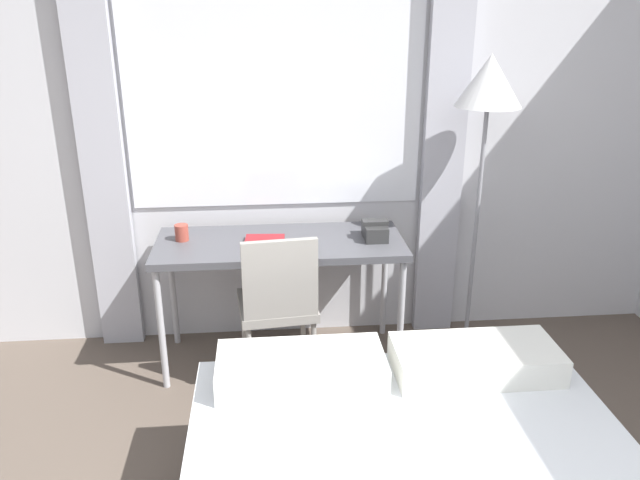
{
  "coord_description": "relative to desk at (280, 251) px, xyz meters",
  "views": [
    {
      "loc": [
        -0.43,
        -0.71,
        1.97
      ],
      "look_at": [
        -0.17,
        2.11,
        0.89
      ],
      "focal_mm": 35.0,
      "sensor_mm": 36.0,
      "label": 1
    }
  ],
  "objects": [
    {
      "name": "desk_chair",
      "position": [
        -0.02,
        -0.27,
        -0.17
      ],
      "size": [
        0.44,
        0.44,
        0.89
      ],
      "rotation": [
        0.0,
        0.0,
        0.1
      ],
      "color": "gray",
      "rests_on": "ground_plane"
    },
    {
      "name": "desk",
      "position": [
        0.0,
        0.0,
        0.0
      ],
      "size": [
        1.37,
        0.56,
        0.74
      ],
      "color": "#4C4C51",
      "rests_on": "ground_plane"
    },
    {
      "name": "wall_back_with_window",
      "position": [
        0.31,
        0.36,
        0.67
      ],
      "size": [
        5.07,
        0.13,
        2.7
      ],
      "color": "silver",
      "rests_on": "ground_plane"
    },
    {
      "name": "standing_lamp",
      "position": [
        1.11,
        0.01,
        0.77
      ],
      "size": [
        0.35,
        0.35,
        1.73
      ],
      "color": "#4C4C51",
      "rests_on": "ground_plane"
    },
    {
      "name": "book",
      "position": [
        -0.08,
        -0.03,
        0.07
      ],
      "size": [
        0.22,
        0.18,
        0.02
      ],
      "rotation": [
        0.0,
        0.0,
        -0.08
      ],
      "color": "maroon",
      "rests_on": "desk"
    },
    {
      "name": "telephone",
      "position": [
        0.53,
        -0.01,
        0.11
      ],
      "size": [
        0.14,
        0.19,
        0.11
      ],
      "color": "#2D2D2D",
      "rests_on": "desk"
    },
    {
      "name": "mug",
      "position": [
        -0.54,
        0.06,
        0.1
      ],
      "size": [
        0.07,
        0.07,
        0.09
      ],
      "color": "#993F33",
      "rests_on": "desk"
    }
  ]
}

